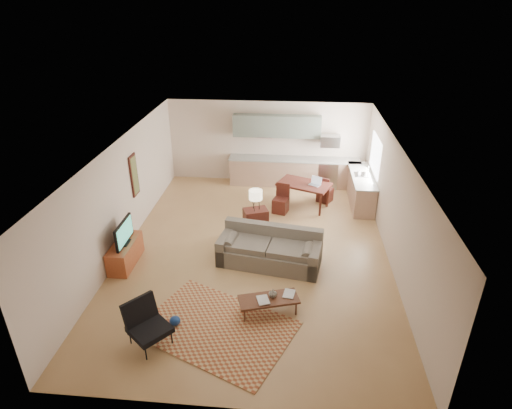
# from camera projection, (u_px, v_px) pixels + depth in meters

# --- Properties ---
(room) EXTENTS (9.00, 9.00, 9.00)m
(room) POSITION_uv_depth(u_px,v_px,m) (255.00, 203.00, 10.06)
(room) COLOR #A47A4C
(room) RESTS_ON ground
(kitchen_counter_back) EXTENTS (4.26, 0.64, 0.92)m
(kitchen_counter_back) POSITION_uv_depth(u_px,v_px,m) (294.00, 172.00, 14.10)
(kitchen_counter_back) COLOR #9D7961
(kitchen_counter_back) RESTS_ON ground
(kitchen_counter_right) EXTENTS (0.64, 2.26, 0.92)m
(kitchen_counter_right) POSITION_uv_depth(u_px,v_px,m) (361.00, 189.00, 12.89)
(kitchen_counter_right) COLOR #9D7961
(kitchen_counter_right) RESTS_ON ground
(kitchen_range) EXTENTS (0.62, 0.62, 0.90)m
(kitchen_range) POSITION_uv_depth(u_px,v_px,m) (327.00, 173.00, 14.02)
(kitchen_range) COLOR #A5A8AD
(kitchen_range) RESTS_ON ground
(kitchen_microwave) EXTENTS (0.62, 0.40, 0.35)m
(kitchen_microwave) POSITION_uv_depth(u_px,v_px,m) (330.00, 141.00, 13.54)
(kitchen_microwave) COLOR #A5A8AD
(kitchen_microwave) RESTS_ON room
(upper_cabinets) EXTENTS (2.80, 0.34, 0.70)m
(upper_cabinets) POSITION_uv_depth(u_px,v_px,m) (277.00, 126.00, 13.61)
(upper_cabinets) COLOR slate
(upper_cabinets) RESTS_ON room
(window_right) EXTENTS (0.02, 1.40, 1.05)m
(window_right) POSITION_uv_depth(u_px,v_px,m) (375.00, 155.00, 12.37)
(window_right) COLOR white
(window_right) RESTS_ON room
(wall_art_left) EXTENTS (0.06, 0.42, 1.10)m
(wall_art_left) POSITION_uv_depth(u_px,v_px,m) (134.00, 175.00, 11.03)
(wall_art_left) COLOR olive
(wall_art_left) RESTS_ON room
(triptych) EXTENTS (1.70, 0.04, 0.50)m
(triptych) POSITION_uv_depth(u_px,v_px,m) (265.00, 130.00, 13.86)
(triptych) COLOR beige
(triptych) RESTS_ON room
(rug) EXTENTS (3.30, 2.88, 0.02)m
(rug) POSITION_uv_depth(u_px,v_px,m) (217.00, 328.00, 8.22)
(rug) COLOR #964428
(rug) RESTS_ON floor
(sofa) EXTENTS (2.62, 1.48, 0.86)m
(sofa) POSITION_uv_depth(u_px,v_px,m) (270.00, 248.00, 9.98)
(sofa) COLOR #635B50
(sofa) RESTS_ON floor
(coffee_table) EXTENTS (1.28, 0.80, 0.36)m
(coffee_table) POSITION_uv_depth(u_px,v_px,m) (269.00, 305.00, 8.55)
(coffee_table) COLOR #452313
(coffee_table) RESTS_ON floor
(book_a) EXTENTS (0.40, 0.43, 0.03)m
(book_a) POSITION_uv_depth(u_px,v_px,m) (258.00, 301.00, 8.38)
(book_a) COLOR maroon
(book_a) RESTS_ON coffee_table
(book_b) EXTENTS (0.32, 0.37, 0.02)m
(book_b) POSITION_uv_depth(u_px,v_px,m) (284.00, 293.00, 8.61)
(book_b) COLOR navy
(book_b) RESTS_ON coffee_table
(vase) EXTENTS (0.22, 0.22, 0.17)m
(vase) POSITION_uv_depth(u_px,v_px,m) (273.00, 293.00, 8.49)
(vase) COLOR black
(vase) RESTS_ON coffee_table
(armchair) EXTENTS (1.06, 1.06, 0.86)m
(armchair) POSITION_uv_depth(u_px,v_px,m) (149.00, 326.00, 7.67)
(armchair) COLOR black
(armchair) RESTS_ON floor
(tv_credenza) EXTENTS (0.47, 1.22, 0.56)m
(tv_credenza) POSITION_uv_depth(u_px,v_px,m) (125.00, 253.00, 10.06)
(tv_credenza) COLOR brown
(tv_credenza) RESTS_ON floor
(tv) EXTENTS (0.09, 0.94, 0.56)m
(tv) POSITION_uv_depth(u_px,v_px,m) (124.00, 233.00, 9.80)
(tv) COLOR black
(tv) RESTS_ON tv_credenza
(console_table) EXTENTS (0.72, 0.60, 0.71)m
(console_table) POSITION_uv_depth(u_px,v_px,m) (256.00, 222.00, 11.28)
(console_table) COLOR #3C1611
(console_table) RESTS_ON floor
(table_lamp) EXTENTS (0.47, 0.47, 0.57)m
(table_lamp) POSITION_uv_depth(u_px,v_px,m) (256.00, 200.00, 10.99)
(table_lamp) COLOR beige
(table_lamp) RESTS_ON console_table
(dining_table) EXTENTS (1.71, 1.36, 0.76)m
(dining_table) POSITION_uv_depth(u_px,v_px,m) (304.00, 195.00, 12.70)
(dining_table) COLOR #3C1611
(dining_table) RESTS_ON floor
(dining_chair_near) EXTENTS (0.51, 0.53, 0.85)m
(dining_chair_near) POSITION_uv_depth(u_px,v_px,m) (281.00, 199.00, 12.35)
(dining_chair_near) COLOR #3C1611
(dining_chair_near) RESTS_ON floor
(dining_chair_far) EXTENTS (0.55, 0.56, 0.84)m
(dining_chair_far) POSITION_uv_depth(u_px,v_px,m) (325.00, 189.00, 13.00)
(dining_chair_far) COLOR #3C1611
(dining_chair_far) RESTS_ON floor
(laptop) EXTENTS (0.40, 0.37, 0.24)m
(laptop) POSITION_uv_depth(u_px,v_px,m) (315.00, 181.00, 12.36)
(laptop) COLOR #A5A8AD
(laptop) RESTS_ON dining_table
(soap_bottle) EXTENTS (0.10, 0.10, 0.19)m
(soap_bottle) POSITION_uv_depth(u_px,v_px,m) (359.00, 172.00, 12.65)
(soap_bottle) COLOR beige
(soap_bottle) RESTS_ON kitchen_counter_right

